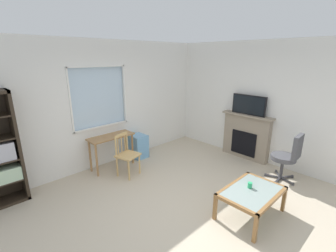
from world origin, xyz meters
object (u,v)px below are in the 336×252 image
at_px(wooden_chair, 127,154).
at_px(office_chair, 288,155).
at_px(desk_under_window, 111,142).
at_px(plastic_drawer_unit, 138,146).
at_px(sippy_cup, 250,185).
at_px(tv, 249,105).
at_px(fireplace, 246,136).
at_px(coffee_table, 252,194).

bearing_deg(wooden_chair, office_chair, -48.16).
height_order(desk_under_window, plastic_drawer_unit, desk_under_window).
bearing_deg(sippy_cup, office_chair, -1.25).
height_order(tv, sippy_cup, tv).
relative_size(wooden_chair, office_chair, 0.90).
bearing_deg(plastic_drawer_unit, fireplace, -44.03).
bearing_deg(plastic_drawer_unit, sippy_cup, -90.57).
relative_size(wooden_chair, plastic_drawer_unit, 1.58).
xyz_separation_m(fireplace, sippy_cup, (-1.92, -1.12, -0.07)).
relative_size(plastic_drawer_unit, office_chair, 0.57).
xyz_separation_m(fireplace, tv, (-0.02, 0.00, 0.78)).
bearing_deg(coffee_table, plastic_drawer_unit, 88.60).
bearing_deg(sippy_cup, fireplace, 30.24).
bearing_deg(desk_under_window, tv, -33.99).
distance_m(plastic_drawer_unit, tv, 2.82).
bearing_deg(fireplace, wooden_chair, 154.18).
bearing_deg(office_chair, tv, 69.45).
height_order(plastic_drawer_unit, sippy_cup, plastic_drawer_unit).
height_order(tv, office_chair, tv).
bearing_deg(office_chair, desk_under_window, 126.97).
relative_size(desk_under_window, fireplace, 0.81).
bearing_deg(fireplace, sippy_cup, -149.76).
xyz_separation_m(wooden_chair, fireplace, (2.62, -1.27, 0.09)).
xyz_separation_m(wooden_chair, sippy_cup, (0.69, -2.39, 0.02)).
bearing_deg(desk_under_window, plastic_drawer_unit, 3.74).
distance_m(fireplace, sippy_cup, 2.23).
height_order(office_chair, sippy_cup, office_chair).
bearing_deg(desk_under_window, wooden_chair, -85.22).
relative_size(wooden_chair, tv, 1.10).
relative_size(office_chair, coffee_table, 0.98).
bearing_deg(coffee_table, fireplace, 31.04).
distance_m(coffee_table, sippy_cup, 0.13).
distance_m(desk_under_window, office_chair, 3.67).
xyz_separation_m(wooden_chair, plastic_drawer_unit, (0.72, 0.57, -0.18)).
xyz_separation_m(plastic_drawer_unit, coffee_table, (-0.07, -3.01, 0.10)).
bearing_deg(tv, desk_under_window, 146.01).
xyz_separation_m(office_chair, sippy_cup, (-1.47, 0.03, -0.07)).
bearing_deg(coffee_table, wooden_chair, 104.82).
bearing_deg(coffee_table, tv, 31.28).
bearing_deg(fireplace, coffee_table, -148.96).
height_order(plastic_drawer_unit, coffee_table, plastic_drawer_unit).
relative_size(coffee_table, sippy_cup, 11.34).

